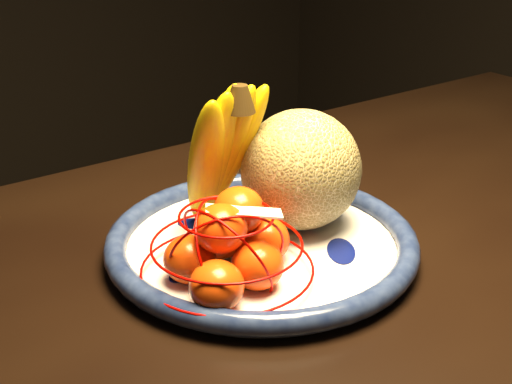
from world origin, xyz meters
TOP-DOWN VIEW (x-y plane):
  - dining_table at (0.08, -0.09)m, footprint 1.64×1.02m
  - fruit_bowl at (0.06, 0.05)m, footprint 0.33×0.33m
  - cantaloupe at (0.12, 0.06)m, footprint 0.13×0.13m
  - banana_bunch at (0.04, 0.10)m, footprint 0.12×0.12m
  - mandarin_bag at (-0.01, 0.01)m, footprint 0.21×0.21m
  - price_tag at (-0.00, 0.00)m, footprint 0.07×0.06m

SIDE VIEW (x-z plane):
  - dining_table at x=0.08m, z-range 0.32..1.12m
  - fruit_bowl at x=0.06m, z-range 0.80..0.83m
  - mandarin_bag at x=-0.01m, z-range 0.80..0.90m
  - cantaloupe at x=0.12m, z-range 0.82..0.95m
  - price_tag at x=0.00m, z-range 0.88..0.90m
  - banana_bunch at x=0.04m, z-range 0.82..1.00m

